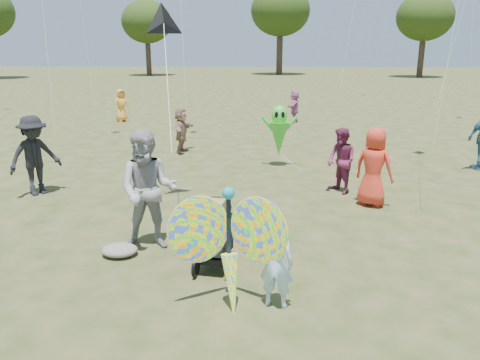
# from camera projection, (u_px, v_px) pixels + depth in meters

# --- Properties ---
(ground) EXTENTS (160.00, 160.00, 0.00)m
(ground) POSITION_uv_depth(u_px,v_px,m) (248.00, 281.00, 6.81)
(ground) COLOR #51592B
(ground) RESTS_ON ground
(child_girl) EXTENTS (0.51, 0.40, 1.23)m
(child_girl) POSITION_uv_depth(u_px,v_px,m) (276.00, 263.00, 5.99)
(child_girl) COLOR #B3DFFD
(child_girl) RESTS_ON ground
(adult_man) EXTENTS (1.00, 0.79, 2.01)m
(adult_man) POSITION_uv_depth(u_px,v_px,m) (148.00, 190.00, 7.70)
(adult_man) COLOR #96959B
(adult_man) RESTS_ON ground
(grey_bag) EXTENTS (0.59, 0.48, 0.19)m
(grey_bag) POSITION_uv_depth(u_px,v_px,m) (120.00, 250.00, 7.62)
(grey_bag) COLOR slate
(grey_bag) RESTS_ON ground
(crowd_a) EXTENTS (0.98, 0.91, 1.68)m
(crowd_a) POSITION_uv_depth(u_px,v_px,m) (374.00, 167.00, 9.88)
(crowd_a) COLOR red
(crowd_a) RESTS_ON ground
(crowd_b) EXTENTS (1.28, 1.34, 1.82)m
(crowd_b) POSITION_uv_depth(u_px,v_px,m) (35.00, 156.00, 10.61)
(crowd_b) COLOR black
(crowd_b) RESTS_ON ground
(crowd_d) EXTENTS (0.62, 1.39, 1.45)m
(crowd_d) POSITION_uv_depth(u_px,v_px,m) (181.00, 130.00, 15.03)
(crowd_d) COLOR #9B745F
(crowd_d) RESTS_ON ground
(crowd_e) EXTENTS (0.86, 0.92, 1.52)m
(crowd_e) POSITION_uv_depth(u_px,v_px,m) (341.00, 161.00, 10.76)
(crowd_e) COLOR #6F2548
(crowd_e) RESTS_ON ground
(crowd_g) EXTENTS (0.86, 0.82, 1.48)m
(crowd_g) POSITION_uv_depth(u_px,v_px,m) (121.00, 105.00, 21.39)
(crowd_g) COLOR gold
(crowd_g) RESTS_ON ground
(crowd_j) EXTENTS (0.70, 1.39, 1.44)m
(crowd_j) POSITION_uv_depth(u_px,v_px,m) (294.00, 106.00, 21.16)
(crowd_j) COLOR #B66898
(crowd_j) RESTS_ON ground
(jogging_stroller) EXTENTS (0.58, 1.09, 1.09)m
(jogging_stroller) POSITION_uv_depth(u_px,v_px,m) (214.00, 228.00, 7.14)
(jogging_stroller) COLOR black
(jogging_stroller) RESTS_ON ground
(butterfly_kite) EXTENTS (1.74, 0.75, 1.82)m
(butterfly_kite) POSITION_uv_depth(u_px,v_px,m) (230.00, 247.00, 5.94)
(butterfly_kite) COLOR #FF2864
(butterfly_kite) RESTS_ON ground
(delta_kite_rig) EXTENTS (0.97, 2.57, 2.54)m
(delta_kite_rig) POSITION_uv_depth(u_px,v_px,m) (164.00, 24.00, 9.20)
(delta_kite_rig) COLOR black
(delta_kite_rig) RESTS_ON ground
(alien_kite) EXTENTS (1.12, 0.69, 1.74)m
(alien_kite) POSITION_uv_depth(u_px,v_px,m) (279.00, 133.00, 13.16)
(alien_kite) COLOR green
(alien_kite) RESTS_ON ground
(tree_line) EXTENTS (91.78, 33.60, 10.79)m
(tree_line) POSITION_uv_depth(u_px,v_px,m) (300.00, 12.00, 47.99)
(tree_line) COLOR #3A2D21
(tree_line) RESTS_ON ground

